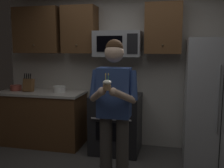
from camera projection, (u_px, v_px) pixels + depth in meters
wall_back at (130, 69)px, 4.38m from camera, size 4.40×0.10×2.60m
oven_range at (116, 123)px, 4.16m from camera, size 0.76×0.70×0.93m
microwave at (118, 44)px, 4.09m from camera, size 0.74×0.41×0.40m
refrigerator at (217, 101)px, 3.72m from camera, size 0.90×0.75×1.80m
cabinet_row_upper at (84, 30)px, 4.24m from camera, size 2.78×0.36×0.76m
counter_left at (43, 118)px, 4.47m from camera, size 1.44×0.66×0.92m
knife_block at (29, 85)px, 4.39m from camera, size 0.16×0.15×0.32m
bowl_large_white at (59, 89)px, 4.36m from camera, size 0.22×0.22×0.10m
bowl_small_colored at (16, 88)px, 4.51m from camera, size 0.20×0.20×0.09m
person at (114, 106)px, 3.02m from camera, size 0.60×0.48×1.76m
cupcake at (107, 85)px, 2.66m from camera, size 0.09×0.09×0.17m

